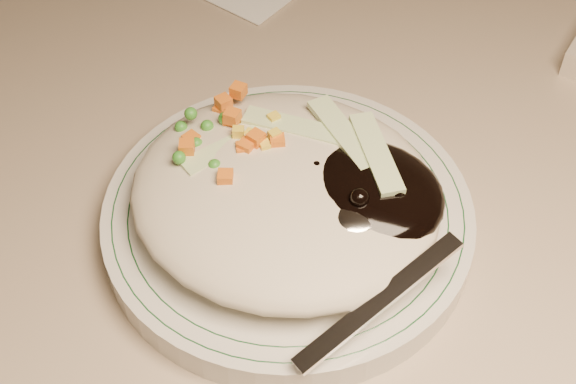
% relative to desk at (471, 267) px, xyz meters
% --- Properties ---
extents(desk, '(1.40, 0.70, 0.74)m').
position_rel_desk_xyz_m(desk, '(0.00, 0.00, 0.00)').
color(desk, gray).
rests_on(desk, ground).
extents(plate, '(0.24, 0.24, 0.02)m').
position_rel_desk_xyz_m(plate, '(-0.11, -0.18, 0.21)').
color(plate, silver).
rests_on(plate, desk).
extents(plate_rim, '(0.22, 0.22, 0.00)m').
position_rel_desk_xyz_m(plate_rim, '(-0.11, -0.18, 0.22)').
color(plate_rim, '#144723').
rests_on(plate_rim, plate).
extents(meal, '(0.21, 0.19, 0.05)m').
position_rel_desk_xyz_m(meal, '(-0.11, -0.18, 0.24)').
color(meal, '#BAAF96').
rests_on(meal, plate).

